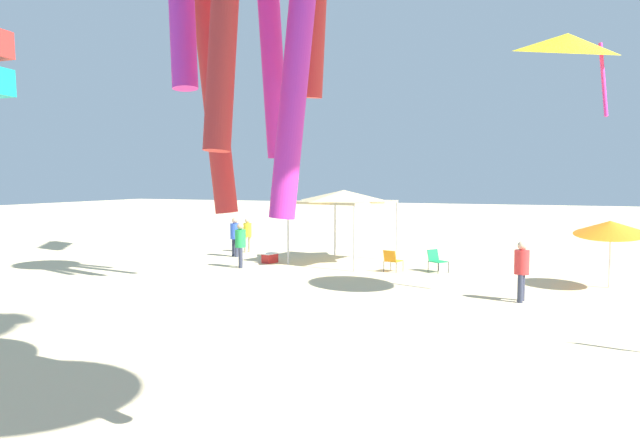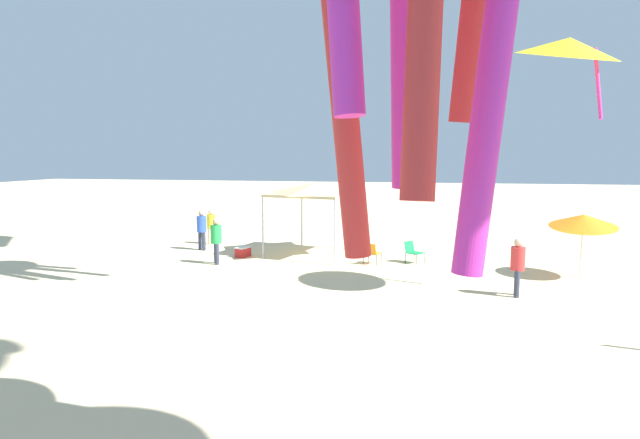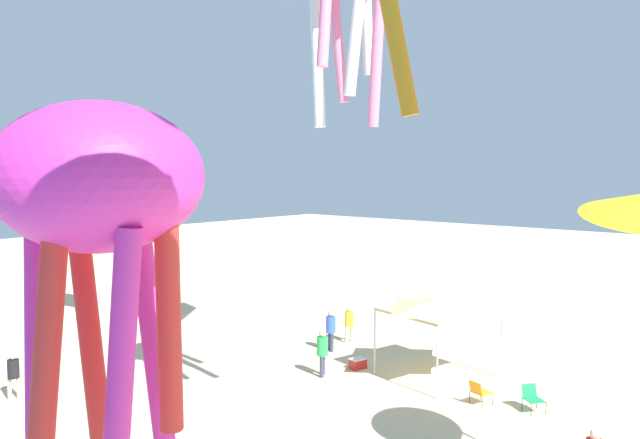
% 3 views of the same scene
% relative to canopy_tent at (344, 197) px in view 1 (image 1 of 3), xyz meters
% --- Properties ---
extents(ground, '(120.00, 120.00, 0.10)m').
position_rel_canopy_tent_xyz_m(ground, '(-0.49, 0.12, -2.74)').
color(ground, beige).
extents(canopy_tent, '(3.82, 4.13, 2.98)m').
position_rel_canopy_tent_xyz_m(canopy_tent, '(0.00, 0.00, 0.00)').
color(canopy_tent, '#B7B7BC').
rests_on(canopy_tent, ground).
extents(beach_umbrella, '(2.15, 2.17, 2.32)m').
position_rel_canopy_tent_xyz_m(beach_umbrella, '(-9.56, 2.37, -0.76)').
color(beach_umbrella, silver).
rests_on(beach_umbrella, ground).
extents(folding_chair_facing_ocean, '(0.66, 0.74, 0.82)m').
position_rel_canopy_tent_xyz_m(folding_chair_facing_ocean, '(-2.46, 1.61, -2.22)').
color(folding_chair_facing_ocean, black).
rests_on(folding_chair_facing_ocean, ground).
extents(folding_chair_right_of_tent, '(0.81, 0.79, 0.82)m').
position_rel_canopy_tent_xyz_m(folding_chair_right_of_tent, '(-3.97, 1.00, -2.22)').
color(folding_chair_right_of_tent, black).
rests_on(folding_chair_right_of_tent, ground).
extents(cooler_box, '(0.55, 0.70, 0.40)m').
position_rel_canopy_tent_xyz_m(cooler_box, '(2.77, 1.21, -2.49)').
color(cooler_box, red).
rests_on(cooler_box, ground).
extents(person_watching_sky, '(0.41, 0.41, 1.73)m').
position_rel_canopy_tent_xyz_m(person_watching_sky, '(5.06, 0.09, -1.68)').
color(person_watching_sky, '#33384C').
rests_on(person_watching_sky, ground).
extents(person_kite_handler, '(0.41, 0.42, 1.73)m').
position_rel_canopy_tent_xyz_m(person_kite_handler, '(3.24, 2.77, -1.68)').
color(person_kite_handler, '#33384C').
rests_on(person_kite_handler, ground).
extents(person_near_umbrella, '(0.38, 0.42, 1.61)m').
position_rel_canopy_tent_xyz_m(person_near_umbrella, '(5.31, -1.49, -1.75)').
color(person_near_umbrella, '#C6B28C').
rests_on(person_near_umbrella, ground).
extents(person_by_tent, '(0.40, 0.45, 1.70)m').
position_rel_canopy_tent_xyz_m(person_by_tent, '(-7.14, 5.31, -1.70)').
color(person_by_tent, '#33384C').
rests_on(person_by_tent, ground).
extents(kite_delta_yellow, '(3.71, 3.72, 2.42)m').
position_rel_canopy_tent_xyz_m(kite_delta_yellow, '(-8.13, 5.68, 4.22)').
color(kite_delta_yellow, yellow).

